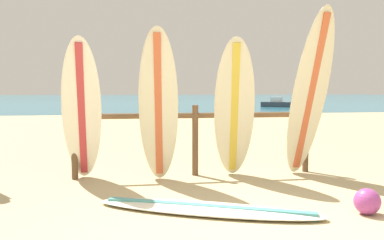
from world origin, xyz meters
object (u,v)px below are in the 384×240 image
surfboard_lying_on_sand (207,209)px  small_boat_offshore (276,103)px  surfboard_leaning_far_left (82,111)px  surfboard_leaning_center_left (234,109)px  surfboard_leaning_center (310,94)px  beach_ball (367,201)px  surfboard_rack (195,129)px  surfboard_leaning_left (158,106)px

surfboard_lying_on_sand → small_boat_offshore: size_ratio=1.03×
surfboard_leaning_far_left → surfboard_leaning_center_left: size_ratio=0.98×
surfboard_leaning_center → small_boat_offshore: surfboard_leaning_center is taller
surfboard_lying_on_sand → small_boat_offshore: bearing=68.0°
surfboard_leaning_far_left → surfboard_lying_on_sand: bearing=-48.2°
surfboard_leaning_far_left → beach_ball: surfboard_leaning_far_left is taller
surfboard_rack → surfboard_leaning_center_left: surfboard_leaning_center_left is taller
surfboard_rack → surfboard_lying_on_sand: (-0.18, -1.83, -0.65)m
surfboard_leaning_far_left → surfboard_leaning_left: surfboard_leaning_left is taller
surfboard_leaning_center → beach_ball: (-0.17, -1.74, -1.06)m
surfboard_rack → surfboard_lying_on_sand: 1.96m
small_boat_offshore → beach_ball: bearing=-108.6°
surfboard_leaning_left → surfboard_leaning_center: size_ratio=0.87×
surfboard_lying_on_sand → small_boat_offshore: (10.06, 24.90, 0.22)m
surfboard_leaning_center_left → surfboard_leaning_center: (1.05, -0.17, 0.20)m
surfboard_rack → small_boat_offshore: bearing=66.8°
surfboard_rack → small_boat_offshore: surfboard_rack is taller
surfboard_leaning_center_left → surfboard_lying_on_sand: size_ratio=0.83×
surfboard_rack → surfboard_leaning_left: (-0.56, -0.38, 0.35)m
surfboard_leaning_left → beach_ball: (1.96, -1.79, -0.91)m
surfboard_leaning_left → surfboard_leaning_center_left: size_ratio=1.05×
surfboard_leaning_left → surfboard_lying_on_sand: (0.39, -1.46, -1.00)m
surfboard_leaning_center_left → surfboard_rack: bearing=153.6°
surfboard_leaning_center_left → beach_ball: bearing=-65.2°
beach_ball → small_boat_offshore: bearing=71.4°
surfboard_leaning_left → surfboard_rack: bearing=33.7°
surfboard_leaning_far_left → surfboard_leaning_center_left: (2.10, 0.01, 0.02)m
surfboard_leaning_left → small_boat_offshore: surfboard_leaning_left is taller
surfboard_leaning_center → small_boat_offshore: size_ratio=1.03×
surfboard_leaning_left → surfboard_lying_on_sand: 1.81m
surfboard_leaning_far_left → beach_ball: bearing=-32.5°
surfboard_leaning_left → surfboard_leaning_center: 2.14m
surfboard_leaning_far_left → surfboard_leaning_center: (3.15, -0.16, 0.22)m
surfboard_leaning_center → beach_ball: 2.04m
surfboard_leaning_far_left → surfboard_leaning_center: bearing=-2.9°
surfboard_leaning_center → surfboard_lying_on_sand: size_ratio=1.00×
surfboard_leaning_far_left → beach_ball: (2.98, -1.90, -0.83)m
surfboard_leaning_center → surfboard_lying_on_sand: 2.52m
surfboard_leaning_far_left → beach_ball: 3.63m
surfboard_leaning_far_left → surfboard_leaning_left: (1.02, -0.11, 0.07)m
surfboard_rack → beach_ball: surfboard_rack is taller
surfboard_leaning_center_left → small_boat_offshore: (9.36, 23.32, -0.73)m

